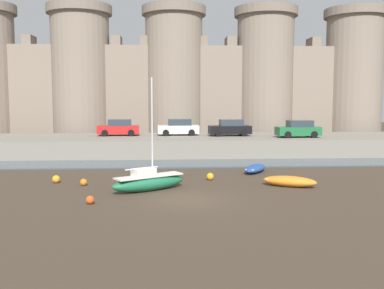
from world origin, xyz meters
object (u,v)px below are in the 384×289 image
car_quay_centre_west (119,128)px  car_quay_centre_east (178,128)px  mooring_buoy_near_channel (210,177)px  mooring_buoy_mid_mud (90,200)px  rowboat_near_channel_right (290,181)px  car_quay_west (298,129)px  mooring_buoy_off_centre (84,182)px  rowboat_foreground_right (255,168)px  mooring_buoy_near_shore (56,179)px  sailboat_midflat_centre (149,181)px  car_quay_east (230,128)px

car_quay_centre_west → car_quay_centre_east: size_ratio=1.00×
mooring_buoy_near_channel → mooring_buoy_mid_mud: mooring_buoy_near_channel is taller
rowboat_near_channel_right → car_quay_west: bearing=71.4°
mooring_buoy_off_centre → car_quay_west: car_quay_west is taller
rowboat_foreground_right → car_quay_centre_east: size_ratio=0.79×
rowboat_foreground_right → car_quay_centre_west: (-11.11, 12.84, 2.20)m
mooring_buoy_near_channel → car_quay_centre_west: size_ratio=0.11×
mooring_buoy_near_shore → sailboat_midflat_centre: bearing=-25.3°
mooring_buoy_mid_mud → car_quay_west: size_ratio=0.10×
sailboat_midflat_centre → car_quay_centre_east: (2.33, 19.12, 1.93)m
mooring_buoy_near_channel → car_quay_centre_west: 17.65m
sailboat_midflat_centre → car_quay_centre_west: sailboat_midflat_centre is taller
rowboat_foreground_right → mooring_buoy_off_centre: 12.37m
mooring_buoy_near_channel → car_quay_west: bearing=52.7°
rowboat_foreground_right → mooring_buoy_off_centre: size_ratio=7.66×
mooring_buoy_near_channel → car_quay_east: 15.48m
sailboat_midflat_centre → mooring_buoy_mid_mud: (-2.85, -3.18, -0.35)m
car_quay_east → car_quay_centre_east: (-5.07, 0.98, 0.00)m
mooring_buoy_near_shore → mooring_buoy_near_channel: mooring_buoy_near_shore is taller
sailboat_midflat_centre → rowboat_near_channel_right: bearing=4.8°
mooring_buoy_near_channel → sailboat_midflat_centre: bearing=-140.5°
car_quay_west → car_quay_east: size_ratio=1.00×
mooring_buoy_off_centre → car_quay_centre_east: 18.62m
mooring_buoy_off_centre → car_quay_centre_east: (6.38, 17.35, 2.28)m
mooring_buoy_near_shore → rowboat_near_channel_right: bearing=-8.2°
sailboat_midflat_centre → car_quay_centre_west: size_ratio=1.56×
mooring_buoy_mid_mud → car_quay_centre_west: size_ratio=0.10×
car_quay_centre_east → mooring_buoy_near_shore: bearing=-116.9°
mooring_buoy_off_centre → car_quay_east: bearing=55.0°
rowboat_near_channel_right → mooring_buoy_near_shore: bearing=171.8°
sailboat_midflat_centre → car_quay_west: (13.61, 15.93, 1.93)m
mooring_buoy_off_centre → mooring_buoy_mid_mud: mooring_buoy_off_centre is taller
car_quay_west → rowboat_near_channel_right: bearing=-108.6°
rowboat_foreground_right → car_quay_centre_east: bearing=111.8°
mooring_buoy_near_channel → car_quay_centre_east: (-1.58, 15.89, 2.25)m
rowboat_near_channel_right → rowboat_foreground_right: bearing=100.3°
mooring_buoy_mid_mud → car_quay_centre_west: (-0.75, 22.22, 2.28)m
sailboat_midflat_centre → mooring_buoy_near_shore: sailboat_midflat_centre is taller
mooring_buoy_near_shore → car_quay_east: 20.46m
mooring_buoy_off_centre → mooring_buoy_near_channel: (7.96, 1.45, 0.02)m
rowboat_foreground_right → car_quay_centre_west: 17.12m
sailboat_midflat_centre → car_quay_east: bearing=67.8°
sailboat_midflat_centre → mooring_buoy_mid_mud: bearing=-131.9°
mooring_buoy_off_centre → mooring_buoy_near_shore: (-1.91, 1.04, 0.03)m
mooring_buoy_near_shore → car_quay_west: bearing=33.9°
car_quay_west → car_quay_centre_west: (-17.21, 3.10, 0.00)m
rowboat_foreground_right → mooring_buoy_mid_mud: (-10.36, -9.38, -0.08)m
mooring_buoy_off_centre → sailboat_midflat_centre: bearing=-23.7°
car_quay_west → mooring_buoy_mid_mud: bearing=-130.7°
sailboat_midflat_centre → mooring_buoy_near_channel: 5.08m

